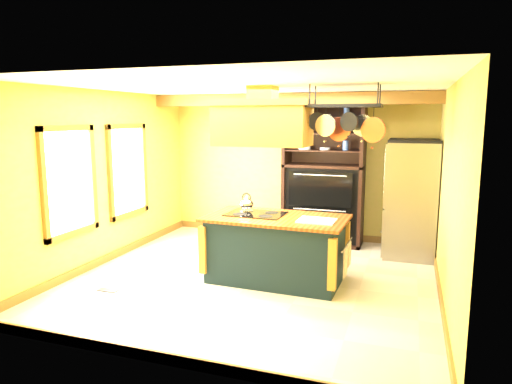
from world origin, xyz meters
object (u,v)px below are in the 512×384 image
Objects in this scene: pot_rack at (345,116)px; hutch at (324,191)px; range_hood at (263,121)px; refrigerator at (410,201)px; kitchen_island at (276,248)px.

hutch is at bearing 106.50° from pot_rack.
range_hood is 3.02m from refrigerator.
kitchen_island is at bearing -133.13° from refrigerator.
refrigerator is at bearing 43.83° from range_hood.
hutch reaches higher than refrigerator.
range_hood and pot_rack have the same top height.
kitchen_island is 1.94× the size of pot_rack.
kitchen_island is at bearing 179.95° from pot_rack.
range_hood is 0.53× the size of hutch.
range_hood is (-0.20, -0.00, 1.77)m from kitchen_island.
range_hood is 1.11m from pot_rack.
kitchen_island is 2.05m from pot_rack.
pot_rack reaches higher than refrigerator.
hutch is at bearing 85.22° from kitchen_island.
range_hood is at bearing 180.00° from pot_rack.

